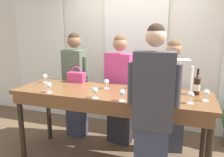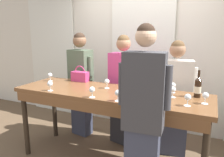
{
  "view_description": "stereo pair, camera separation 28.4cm",
  "coord_description": "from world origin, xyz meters",
  "px_view_note": "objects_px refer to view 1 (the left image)",
  "views": [
    {
      "loc": [
        0.9,
        -2.55,
        1.78
      ],
      "look_at": [
        0.0,
        0.08,
        1.17
      ],
      "focal_mm": 35.0,
      "sensor_mm": 36.0,
      "label": 1
    },
    {
      "loc": [
        1.16,
        -2.44,
        1.78
      ],
      "look_at": [
        0.0,
        0.08,
        1.17
      ],
      "focal_mm": 35.0,
      "sensor_mm": 36.0,
      "label": 2
    }
  ],
  "objects_px": {
    "wine_glass_back_mid": "(49,86)",
    "wine_glass_near_host": "(172,84)",
    "guest_pink_top": "(120,89)",
    "wine_glass_front_right": "(106,82)",
    "wine_glass_center_left": "(151,93)",
    "wine_glass_back_right": "(174,88)",
    "wine_glass_by_bottle": "(95,91)",
    "wine_glass_center_right": "(45,77)",
    "host_pouring": "(152,121)",
    "wine_bottle": "(197,85)",
    "wine_glass_center_mid": "(206,93)",
    "guest_olive_jacket": "(76,84)",
    "wine_glass_back_left": "(122,93)",
    "tasting_bar": "(109,100)",
    "handbag": "(76,77)",
    "wine_glass_front_mid": "(169,96)",
    "wine_glass_front_left": "(191,95)",
    "guest_cream_sweater": "(171,96)"
  },
  "relations": [
    {
      "from": "wine_glass_back_left",
      "to": "wine_glass_back_mid",
      "type": "bearing_deg",
      "value": 178.57
    },
    {
      "from": "wine_glass_back_mid",
      "to": "wine_bottle",
      "type": "bearing_deg",
      "value": 16.09
    },
    {
      "from": "guest_cream_sweater",
      "to": "host_pouring",
      "type": "bearing_deg",
      "value": -94.35
    },
    {
      "from": "handbag",
      "to": "wine_glass_near_host",
      "type": "bearing_deg",
      "value": -2.33
    },
    {
      "from": "tasting_bar",
      "to": "wine_glass_front_mid",
      "type": "height_order",
      "value": "wine_glass_front_mid"
    },
    {
      "from": "wine_glass_front_mid",
      "to": "wine_glass_by_bottle",
      "type": "relative_size",
      "value": 1.0
    },
    {
      "from": "tasting_bar",
      "to": "wine_glass_front_right",
      "type": "distance_m",
      "value": 0.25
    },
    {
      "from": "wine_glass_center_mid",
      "to": "guest_olive_jacket",
      "type": "relative_size",
      "value": 0.07
    },
    {
      "from": "wine_glass_back_right",
      "to": "wine_glass_back_left",
      "type": "bearing_deg",
      "value": -142.7
    },
    {
      "from": "wine_glass_center_mid",
      "to": "wine_glass_back_left",
      "type": "relative_size",
      "value": 1.0
    },
    {
      "from": "wine_bottle",
      "to": "wine_glass_back_left",
      "type": "xyz_separation_m",
      "value": [
        -0.78,
        -0.53,
        -0.03
      ]
    },
    {
      "from": "wine_glass_center_right",
      "to": "host_pouring",
      "type": "height_order",
      "value": "host_pouring"
    },
    {
      "from": "wine_glass_near_host",
      "to": "host_pouring",
      "type": "height_order",
      "value": "host_pouring"
    },
    {
      "from": "wine_glass_center_right",
      "to": "wine_bottle",
      "type": "bearing_deg",
      "value": 1.72
    },
    {
      "from": "wine_glass_front_left",
      "to": "wine_glass_front_right",
      "type": "xyz_separation_m",
      "value": [
        -1.06,
        0.29,
        0.0
      ]
    },
    {
      "from": "wine_glass_back_right",
      "to": "host_pouring",
      "type": "distance_m",
      "value": 0.73
    },
    {
      "from": "wine_glass_back_left",
      "to": "wine_glass_front_right",
      "type": "bearing_deg",
      "value": 128.35
    },
    {
      "from": "wine_bottle",
      "to": "host_pouring",
      "type": "xyz_separation_m",
      "value": [
        -0.4,
        -0.82,
        -0.18
      ]
    },
    {
      "from": "wine_glass_front_left",
      "to": "wine_glass_back_mid",
      "type": "xyz_separation_m",
      "value": [
        -1.67,
        -0.13,
        0.0
      ]
    },
    {
      "from": "wine_glass_front_left",
      "to": "host_pouring",
      "type": "xyz_separation_m",
      "value": [
        -0.33,
        -0.45,
        -0.15
      ]
    },
    {
      "from": "tasting_bar",
      "to": "guest_pink_top",
      "type": "bearing_deg",
      "value": 94.49
    },
    {
      "from": "handbag",
      "to": "wine_glass_center_right",
      "type": "bearing_deg",
      "value": -155.35
    },
    {
      "from": "wine_glass_center_left",
      "to": "guest_pink_top",
      "type": "xyz_separation_m",
      "value": [
        -0.6,
        0.81,
        -0.21
      ]
    },
    {
      "from": "wine_glass_by_bottle",
      "to": "guest_pink_top",
      "type": "distance_m",
      "value": 0.94
    },
    {
      "from": "guest_pink_top",
      "to": "wine_glass_front_right",
      "type": "bearing_deg",
      "value": -94.99
    },
    {
      "from": "wine_glass_center_mid",
      "to": "wine_glass_back_right",
      "type": "distance_m",
      "value": 0.36
    },
    {
      "from": "wine_bottle",
      "to": "wine_glass_center_right",
      "type": "xyz_separation_m",
      "value": [
        -2.11,
        -0.06,
        -0.03
      ]
    },
    {
      "from": "wine_glass_by_bottle",
      "to": "host_pouring",
      "type": "height_order",
      "value": "host_pouring"
    },
    {
      "from": "handbag",
      "to": "guest_olive_jacket",
      "type": "relative_size",
      "value": 0.15
    },
    {
      "from": "guest_olive_jacket",
      "to": "wine_glass_center_left",
      "type": "bearing_deg",
      "value": -30.72
    },
    {
      "from": "handbag",
      "to": "wine_glass_back_right",
      "type": "xyz_separation_m",
      "value": [
        1.43,
        -0.26,
        0.01
      ]
    },
    {
      "from": "wine_glass_back_right",
      "to": "wine_glass_front_right",
      "type": "bearing_deg",
      "value": 177.18
    },
    {
      "from": "wine_bottle",
      "to": "wine_glass_back_left",
      "type": "distance_m",
      "value": 0.94
    },
    {
      "from": "tasting_bar",
      "to": "wine_glass_front_left",
      "type": "height_order",
      "value": "wine_glass_front_left"
    },
    {
      "from": "wine_glass_front_mid",
      "to": "guest_pink_top",
      "type": "height_order",
      "value": "guest_pink_top"
    },
    {
      "from": "wine_glass_front_right",
      "to": "wine_glass_center_left",
      "type": "relative_size",
      "value": 1.0
    },
    {
      "from": "wine_glass_front_mid",
      "to": "wine_glass_center_left",
      "type": "bearing_deg",
      "value": 163.35
    },
    {
      "from": "handbag",
      "to": "wine_glass_back_right",
      "type": "distance_m",
      "value": 1.46
    },
    {
      "from": "wine_glass_back_right",
      "to": "wine_glass_by_bottle",
      "type": "bearing_deg",
      "value": -154.77
    },
    {
      "from": "wine_bottle",
      "to": "wine_glass_back_mid",
      "type": "height_order",
      "value": "wine_bottle"
    },
    {
      "from": "tasting_bar",
      "to": "wine_bottle",
      "type": "distance_m",
      "value": 1.09
    },
    {
      "from": "handbag",
      "to": "wine_glass_by_bottle",
      "type": "height_order",
      "value": "handbag"
    },
    {
      "from": "guest_olive_jacket",
      "to": "tasting_bar",
      "type": "bearing_deg",
      "value": -36.96
    },
    {
      "from": "wine_glass_front_mid",
      "to": "wine_glass_near_host",
      "type": "height_order",
      "value": "same"
    },
    {
      "from": "wine_glass_back_right",
      "to": "host_pouring",
      "type": "relative_size",
      "value": 0.07
    },
    {
      "from": "wine_glass_center_right",
      "to": "wine_glass_back_right",
      "type": "height_order",
      "value": "same"
    },
    {
      "from": "tasting_bar",
      "to": "wine_glass_center_right",
      "type": "distance_m",
      "value": 1.1
    },
    {
      "from": "wine_glass_back_mid",
      "to": "wine_glass_near_host",
      "type": "relative_size",
      "value": 1.0
    },
    {
      "from": "wine_glass_center_right",
      "to": "wine_glass_by_bottle",
      "type": "height_order",
      "value": "same"
    },
    {
      "from": "wine_glass_back_mid",
      "to": "wine_glass_center_mid",
      "type": "bearing_deg",
      "value": 8.6
    }
  ]
}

